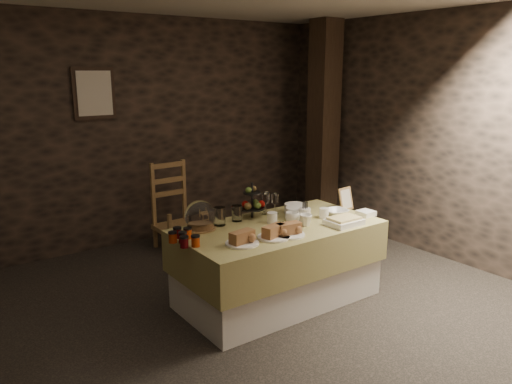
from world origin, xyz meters
TOP-DOWN VIEW (x-y plane):
  - ground_plane at (0.00, 0.00)m, footprint 5.50×5.00m
  - room_shell at (0.00, 0.00)m, footprint 5.52×5.02m
  - buffet_table at (0.63, 0.26)m, footprint 1.75×0.93m
  - chair at (0.53, 2.04)m, footprint 0.47×0.45m
  - timber_column at (2.50, 1.71)m, footprint 0.30×0.30m
  - framed_picture at (-0.15, 2.47)m, footprint 0.45×0.04m
  - plate_stack_a at (0.90, 0.34)m, footprint 0.19×0.19m
  - plate_stack_b at (1.00, 0.48)m, footprint 0.20×0.20m
  - cutlery_holder at (0.90, 0.22)m, footprint 0.10×0.10m
  - cup_a at (0.77, 0.24)m, footprint 0.13×0.13m
  - cup_b at (0.82, 0.12)m, footprint 0.14×0.14m
  - mug_c at (0.64, 0.35)m, footprint 0.09×0.09m
  - mug_d at (1.11, 0.20)m, footprint 0.08×0.08m
  - bowl at (1.27, 0.21)m, footprint 0.23×0.23m
  - cake_dome at (0.04, 0.56)m, footprint 0.26×0.26m
  - fruit_stand at (0.60, 0.59)m, footprint 0.23×0.23m
  - bread_platter_left at (0.12, 0.05)m, footprint 0.26×0.26m
  - bread_platter_center at (0.40, 0.03)m, footprint 0.26×0.26m
  - bread_platter_right at (0.54, 0.01)m, footprint 0.26×0.26m
  - jam_jars at (-0.23, 0.35)m, footprint 0.20×0.32m
  - tart_dish at (1.10, -0.05)m, footprint 0.30×0.22m
  - square_dish at (1.47, 0.03)m, footprint 0.14×0.14m
  - menu_frame at (1.51, 0.33)m, footprint 0.18×0.08m
  - storage_jar_a at (0.23, 0.56)m, footprint 0.10×0.10m
  - storage_jar_b at (0.42, 0.58)m, footprint 0.09×0.09m

SIDE VIEW (x-z plane):
  - ground_plane at x=0.00m, z-range -0.01..0.01m
  - buffet_table at x=0.63m, z-range 0.05..0.75m
  - chair at x=0.53m, z-range 0.05..0.82m
  - square_dish at x=1.47m, z-range 0.69..0.74m
  - bowl at x=1.27m, z-range 0.69..0.74m
  - tart_dish at x=1.10m, z-range 0.69..0.76m
  - jam_jars at x=-0.23m, z-range 0.69..0.77m
  - bread_platter_left at x=0.12m, z-range 0.68..0.79m
  - bread_platter_center at x=0.40m, z-range 0.68..0.79m
  - bread_platter_right at x=0.54m, z-range 0.68..0.79m
  - plate_stack_b at x=1.00m, z-range 0.69..0.78m
  - mug_d at x=1.11m, z-range 0.69..0.78m
  - mug_c at x=0.64m, z-range 0.69..0.79m
  - plate_stack_a at x=0.90m, z-range 0.69..0.79m
  - cup_a at x=0.77m, z-range 0.69..0.79m
  - cup_b at x=0.82m, z-range 0.69..0.80m
  - cutlery_holder at x=0.90m, z-range 0.69..0.81m
  - storage_jar_b at x=0.42m, z-range 0.69..0.83m
  - storage_jar_a at x=0.23m, z-range 0.69..0.85m
  - menu_frame at x=1.51m, z-range 0.68..0.89m
  - cake_dome at x=0.04m, z-range 0.67..0.93m
  - fruit_stand at x=0.60m, z-range 0.66..0.98m
  - timber_column at x=2.50m, z-range 0.00..2.60m
  - room_shell at x=0.00m, z-range 0.26..2.86m
  - framed_picture at x=-0.15m, z-range 1.47..2.02m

